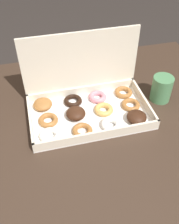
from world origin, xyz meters
TOP-DOWN VIEW (x-y plane):
  - dining_table at (0.00, 0.00)m, footprint 1.20×1.02m
  - donut_box at (0.04, 0.13)m, footprint 0.42×0.25m
  - coffee_mug at (0.32, 0.12)m, footprint 0.07×0.07m

SIDE VIEW (x-z plane):
  - dining_table at x=0.00m, z-range 0.29..1.04m
  - donut_box at x=0.04m, z-range 0.67..0.93m
  - coffee_mug at x=0.32m, z-range 0.76..0.85m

